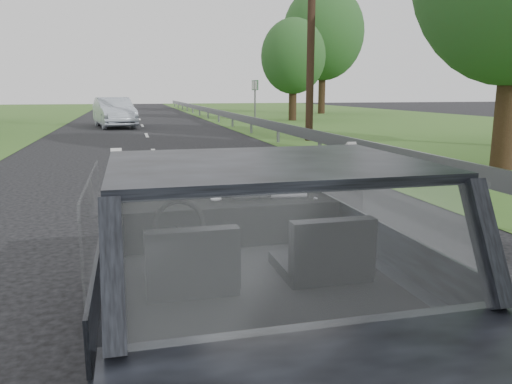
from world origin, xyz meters
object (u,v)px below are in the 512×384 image
subject_car (249,264)px  cat (245,188)px  highway_sign (255,101)px  utility_pole (311,21)px  other_car (114,112)px

subject_car → cat: (0.13, 0.66, 0.36)m
highway_sign → cat: bearing=-112.3°
cat → utility_pole: size_ratio=0.07×
other_car → highway_sign: 8.70m
other_car → utility_pole: (7.07, -8.97, 3.47)m
other_car → subject_car: bearing=-96.8°
other_car → highway_sign: bearing=11.2°
subject_car → utility_pole: utility_pole is taller
subject_car → other_car: 23.37m
cat → other_car: other_car is taller
subject_car → cat: subject_car is taller
subject_car → highway_sign: 27.35m
subject_car → highway_sign: size_ratio=1.66×
other_car → highway_sign: highway_sign is taller
other_car → highway_sign: (8.09, 3.17, 0.47)m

